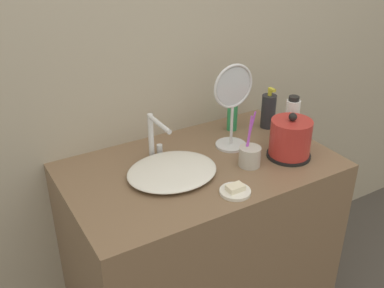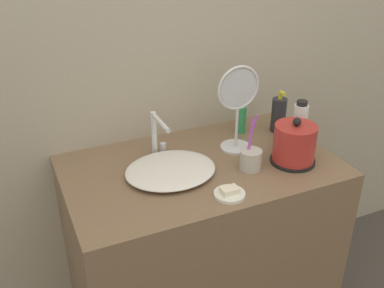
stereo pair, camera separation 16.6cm
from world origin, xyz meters
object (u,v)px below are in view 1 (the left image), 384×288
at_px(toothbrush_cup, 250,156).
at_px(mouthwash_bottle, 292,120).
at_px(faucet, 155,134).
at_px(lotion_bottle, 268,111).
at_px(vanity_mirror, 233,102).
at_px(electric_kettle, 290,140).
at_px(shampoo_bottle, 232,117).

height_order(toothbrush_cup, mouthwash_bottle, toothbrush_cup).
height_order(faucet, lotion_bottle, lotion_bottle).
bearing_deg(vanity_mirror, lotion_bottle, 15.59).
height_order(electric_kettle, mouthwash_bottle, mouthwash_bottle).
relative_size(faucet, toothbrush_cup, 0.84).
bearing_deg(vanity_mirror, faucet, 168.20).
height_order(shampoo_bottle, vanity_mirror, vanity_mirror).
bearing_deg(electric_kettle, shampoo_bottle, 99.66).
distance_m(faucet, shampoo_bottle, 0.41).
bearing_deg(electric_kettle, lotion_bottle, 68.64).
bearing_deg(vanity_mirror, toothbrush_cup, -100.00).
bearing_deg(shampoo_bottle, faucet, -171.47).
bearing_deg(lotion_bottle, shampoo_bottle, 159.69).
bearing_deg(toothbrush_cup, shampoo_bottle, 67.23).
xyz_separation_m(faucet, lotion_bottle, (0.56, 0.00, -0.03)).
relative_size(faucet, shampoo_bottle, 1.12).
xyz_separation_m(toothbrush_cup, mouthwash_bottle, (0.27, 0.08, 0.05)).
relative_size(shampoo_bottle, mouthwash_bottle, 0.81).
bearing_deg(vanity_mirror, mouthwash_bottle, -19.14).
bearing_deg(shampoo_bottle, lotion_bottle, -20.31).
xyz_separation_m(faucet, toothbrush_cup, (0.28, -0.23, -0.06)).
relative_size(electric_kettle, toothbrush_cup, 0.87).
relative_size(lotion_bottle, shampoo_bottle, 1.16).
height_order(toothbrush_cup, shampoo_bottle, toothbrush_cup).
height_order(lotion_bottle, vanity_mirror, vanity_mirror).
bearing_deg(electric_kettle, faucet, 151.08).
distance_m(lotion_bottle, vanity_mirror, 0.28).
bearing_deg(faucet, electric_kettle, -28.92).
height_order(faucet, shampoo_bottle, faucet).
xyz_separation_m(faucet, vanity_mirror, (0.31, -0.07, 0.09)).
xyz_separation_m(electric_kettle, toothbrush_cup, (-0.18, 0.02, -0.03)).
relative_size(electric_kettle, lotion_bottle, 1.00).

